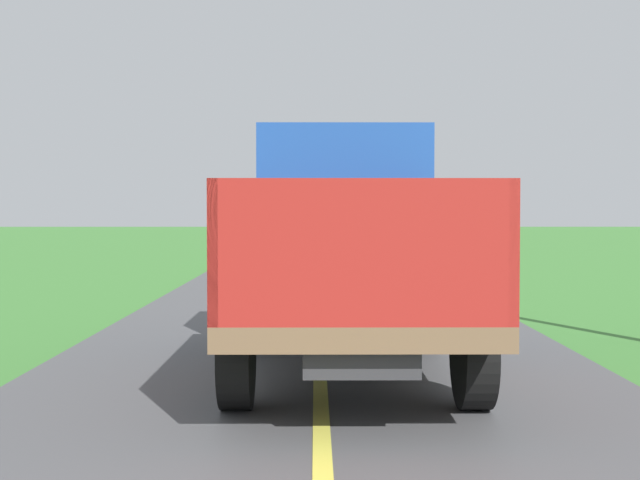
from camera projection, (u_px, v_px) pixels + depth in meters
banana_truck_near at (346, 243)px, 10.17m from camera, size 2.38×5.82×2.80m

